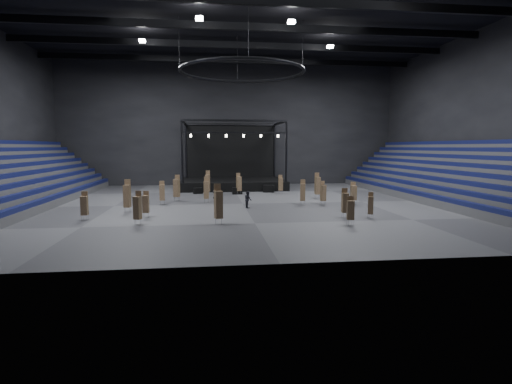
{
  "coord_description": "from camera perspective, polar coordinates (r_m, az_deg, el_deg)",
  "views": [
    {
      "loc": [
        -3.45,
        -39.74,
        5.71
      ],
      "look_at": [
        1.11,
        -2.0,
        1.4
      ],
      "focal_mm": 28.0,
      "sensor_mm": 36.0,
      "label": 1
    }
  ],
  "objects": [
    {
      "name": "chair_stack_6",
      "position": [
        33.59,
        -15.47,
        -1.6
      ],
      "size": [
        0.51,
        0.51,
        2.14
      ],
      "rotation": [
        0.0,
        0.0,
        -0.09
      ],
      "color": "silver",
      "rests_on": "floor"
    },
    {
      "name": "chair_stack_14",
      "position": [
        40.02,
        9.58,
        -0.07
      ],
      "size": [
        0.54,
        0.54,
        2.36
      ],
      "rotation": [
        0.0,
        0.0,
        0.23
      ],
      "color": "silver",
      "rests_on": "floor"
    },
    {
      "name": "roof_girders",
      "position": [
        41.51,
        -2.01,
        22.53
      ],
      "size": [
        49.0,
        30.35,
        0.7
      ],
      "color": "black",
      "rests_on": "ceiling"
    },
    {
      "name": "man_center",
      "position": [
        39.94,
        -5.72,
        -0.43
      ],
      "size": [
        0.69,
        0.46,
        1.87
      ],
      "primitive_type": "imported",
      "rotation": [
        0.0,
        0.0,
        3.13
      ],
      "color": "black",
      "rests_on": "floor"
    },
    {
      "name": "chair_stack_13",
      "position": [
        47.94,
        -6.92,
        1.35
      ],
      "size": [
        0.6,
        0.6,
        2.91
      ],
      "rotation": [
        0.0,
        0.0,
        -0.2
      ],
      "color": "silver",
      "rests_on": "floor"
    },
    {
      "name": "flight_case_right",
      "position": [
        50.34,
        1.83,
        0.47
      ],
      "size": [
        1.5,
        1.04,
        0.91
      ],
      "primitive_type": "cube",
      "rotation": [
        0.0,
        0.0,
        -0.28
      ],
      "color": "black",
      "rests_on": "floor"
    },
    {
      "name": "floodlights",
      "position": [
        37.52,
        -1.44,
        23.34
      ],
      "size": [
        28.6,
        16.6,
        0.25
      ],
      "color": "white",
      "rests_on": "roof_girders"
    },
    {
      "name": "chair_stack_1",
      "position": [
        41.27,
        -7.11,
        0.38
      ],
      "size": [
        0.54,
        0.54,
        2.66
      ],
      "rotation": [
        0.0,
        0.0,
        -0.08
      ],
      "color": "silver",
      "rests_on": "floor"
    },
    {
      "name": "chair_stack_4",
      "position": [
        30.64,
        -16.57,
        -2.1
      ],
      "size": [
        0.62,
        0.62,
        2.5
      ],
      "rotation": [
        0.0,
        0.0,
        -0.38
      ],
      "color": "silver",
      "rests_on": "floor"
    },
    {
      "name": "chair_stack_7",
      "position": [
        29.96,
        13.35,
        -2.46
      ],
      "size": [
        0.61,
        0.61,
        2.14
      ],
      "rotation": [
        0.0,
        0.0,
        -0.23
      ],
      "color": "silver",
      "rests_on": "floor"
    },
    {
      "name": "chair_stack_0",
      "position": [
        48.76,
        3.53,
        1.17
      ],
      "size": [
        0.5,
        0.5,
        2.31
      ],
      "rotation": [
        0.0,
        0.0,
        0.01
      ],
      "color": "silver",
      "rests_on": "floor"
    },
    {
      "name": "flight_case_left",
      "position": [
        49.32,
        -8.3,
        0.18
      ],
      "size": [
        1.19,
        0.78,
        0.73
      ],
      "primitive_type": "cube",
      "rotation": [
        0.0,
        0.0,
        0.23
      ],
      "color": "black",
      "rests_on": "floor"
    },
    {
      "name": "chair_stack_3",
      "position": [
        33.88,
        -23.31,
        -1.73
      ],
      "size": [
        0.49,
        0.49,
        2.25
      ],
      "rotation": [
        0.0,
        0.0,
        -0.0
      ],
      "color": "silver",
      "rests_on": "floor"
    },
    {
      "name": "wall_right",
      "position": [
        48.98,
        29.07,
        9.52
      ],
      "size": [
        0.2,
        42.0,
        18.0
      ],
      "primitive_type": "cube",
      "color": "black",
      "rests_on": "ground"
    },
    {
      "name": "truss_ring",
      "position": [
        40.55,
        -1.99,
        16.82
      ],
      "size": [
        12.3,
        12.3,
        5.15
      ],
      "color": "black",
      "rests_on": "ceiling"
    },
    {
      "name": "chair_stack_10",
      "position": [
        29.57,
        -5.4,
        -1.7
      ],
      "size": [
        0.67,
        0.67,
        2.99
      ],
      "rotation": [
        0.0,
        0.0,
        0.29
      ],
      "color": "silver",
      "rests_on": "floor"
    },
    {
      "name": "flight_case_mid",
      "position": [
        48.37,
        -2.69,
        0.17
      ],
      "size": [
        1.23,
        0.64,
        0.81
      ],
      "primitive_type": "cube",
      "rotation": [
        0.0,
        0.0,
        -0.03
      ],
      "color": "black",
      "rests_on": "floor"
    },
    {
      "name": "bleachers_right",
      "position": [
        47.87,
        26.59,
        1.01
      ],
      "size": [
        7.2,
        40.0,
        6.4
      ],
      "color": "#464649",
      "rests_on": "floor"
    },
    {
      "name": "chair_stack_11",
      "position": [
        40.62,
        -13.27,
        -0.02
      ],
      "size": [
        0.55,
        0.55,
        2.36
      ],
      "rotation": [
        0.0,
        0.0,
        0.08
      ],
      "color": "silver",
      "rests_on": "floor"
    },
    {
      "name": "chair_stack_9",
      "position": [
        36.58,
        -17.93,
        -0.49
      ],
      "size": [
        0.61,
        0.61,
        2.9
      ],
      "rotation": [
        0.0,
        0.0,
        -0.13
      ],
      "color": "silver",
      "rests_on": "floor"
    },
    {
      "name": "chair_stack_12",
      "position": [
        33.08,
        12.61,
        -1.44
      ],
      "size": [
        0.5,
        0.5,
        2.39
      ],
      "rotation": [
        0.0,
        0.0,
        -0.02
      ],
      "color": "silver",
      "rests_on": "floor"
    },
    {
      "name": "chair_stack_16",
      "position": [
        48.09,
        -2.46,
        1.25
      ],
      "size": [
        0.65,
        0.65,
        2.59
      ],
      "rotation": [
        0.0,
        0.0,
        0.3
      ],
      "color": "silver",
      "rests_on": "floor"
    },
    {
      "name": "wall_front",
      "position": [
        19.34,
        3.63,
        16.26
      ],
      "size": [
        50.0,
        0.2,
        18.0
      ],
      "primitive_type": "cube",
      "color": "black",
      "rests_on": "ground"
    },
    {
      "name": "floor",
      "position": [
        40.29,
        -1.92,
        -1.68
      ],
      "size": [
        50.0,
        50.0,
        0.0
      ],
      "primitive_type": "plane",
      "color": "#474749",
      "rests_on": "ground"
    },
    {
      "name": "chair_stack_8",
      "position": [
        33.29,
        16.06,
        -1.76
      ],
      "size": [
        0.53,
        0.53,
        2.1
      ],
      "rotation": [
        0.0,
        0.0,
        -0.35
      ],
      "color": "silver",
      "rests_on": "floor"
    },
    {
      "name": "wall_back",
      "position": [
        60.93,
        -3.69,
        9.55
      ],
      "size": [
        50.0,
        0.2,
        18.0
      ],
      "primitive_type": "cube",
      "color": "black",
      "rests_on": "ground"
    },
    {
      "name": "ceiling",
      "position": [
        41.74,
        -2.02,
        23.59
      ],
      "size": [
        50.0,
        42.0,
        0.2
      ],
      "primitive_type": "cube",
      "color": "black",
      "rests_on": "wall_back"
    },
    {
      "name": "chair_stack_17",
      "position": [
        42.89,
        -11.27,
        0.63
      ],
      "size": [
        0.71,
        0.71,
        2.79
      ],
      "rotation": [
        0.0,
        0.0,
        -0.36
      ],
      "color": "silver",
      "rests_on": "floor"
    },
    {
      "name": "crew_member",
      "position": [
        37.41,
        -1.16,
        -1.06
      ],
      "size": [
        0.76,
        0.9,
        1.62
      ],
      "primitive_type": "imported",
      "rotation": [
        0.0,
        0.0,
        1.78
      ],
      "color": "black",
      "rests_on": "floor"
    },
    {
      "name": "chair_stack_15",
      "position": [
        39.64,
        6.7,
        0.04
      ],
      "size": [
        0.61,
        0.61,
        2.51
      ],
      "rotation": [
        0.0,
        0.0,
        -0.26
      ],
      "color": "silver",
      "rests_on": "floor"
    },
    {
      "name": "chair_stack_2",
      "position": [
        40.69,
        13.76,
        -0.07
      ],
      "size": [
        0.56,
        0.56,
        2.24
      ],
      "rotation": [
        0.0,
        0.0,
        -0.05
      ],
      "color": "silver",
      "rests_on": "floor"
    },
    {
      "name": "stage",
      "position": [
        56.24,
        -3.36,
        2.11
      ],
      "size": [
        14.0,
        10.0,
        9.2
      ],
      "color": "black",
      "rests_on": "floor"
    },
    {
      "name": "chair_stack_5",
      "position": [
        44.89,
        8.78,
        0.96
      ],
      "size": [
        0.59,
        0.59,
        2.86
      ],
      "rotation": [
        0.0,
        0.0,
        0.1
      ],
      "color": "silver",
      "rests_on": "floor"
    }
  ]
}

